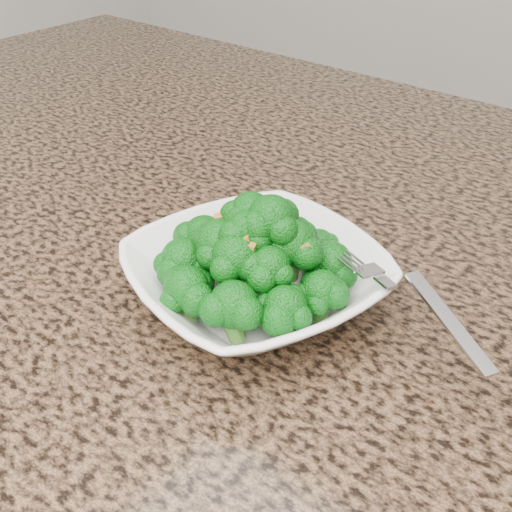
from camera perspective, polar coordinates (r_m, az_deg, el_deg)
The scene contains 6 objects.
cabinet at distance 0.99m, azimuth -1.78°, elevation -21.33°, with size 1.55×0.95×0.87m, color #392317.
granite_counter at distance 0.67m, azimuth -2.45°, elevation 1.35°, with size 1.64×1.04×0.03m, color brown.
bowl at distance 0.54m, azimuth 0.00°, elevation -2.18°, with size 0.21×0.21×0.05m, color white.
broccoli_pile at distance 0.51m, azimuth 0.00°, elevation 3.17°, with size 0.18×0.18×0.07m, color #0B620F, non-canonical shape.
garlic_topping at distance 0.49m, azimuth 0.00°, elevation 6.83°, with size 0.11×0.11×0.01m, color #B3762B, non-canonical shape.
fork at distance 0.50m, azimuth 11.78°, elevation -2.44°, with size 0.16×0.03×0.01m, color silver, non-canonical shape.
Camera 1 is at (0.38, -0.12, 1.24)m, focal length 45.00 mm.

